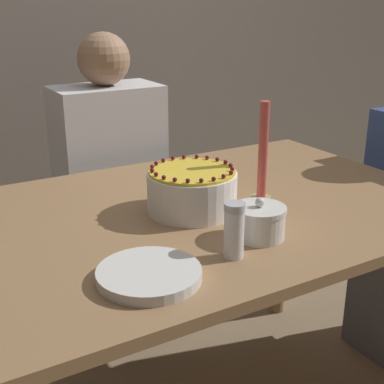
# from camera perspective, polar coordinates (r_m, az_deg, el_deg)

# --- Properties ---
(wall_behind) EXTENTS (8.00, 0.05, 2.60)m
(wall_behind) POSITION_cam_1_polar(r_m,az_deg,el_deg) (2.72, -14.75, 18.53)
(wall_behind) COLOR slate
(wall_behind) RESTS_ON ground_plane
(dining_table) EXTENTS (1.38, 0.96, 0.78)m
(dining_table) POSITION_cam_1_polar(r_m,az_deg,el_deg) (1.59, 1.89, -5.42)
(dining_table) COLOR #936D47
(dining_table) RESTS_ON ground_plane
(cake) EXTENTS (0.25, 0.25, 0.13)m
(cake) POSITION_cam_1_polar(r_m,az_deg,el_deg) (1.48, 0.00, 0.15)
(cake) COLOR white
(cake) RESTS_ON dining_table
(sugar_bowl) EXTENTS (0.13, 0.13, 0.10)m
(sugar_bowl) POSITION_cam_1_polar(r_m,az_deg,el_deg) (1.33, 7.17, -3.16)
(sugar_bowl) COLOR silver
(sugar_bowl) RESTS_ON dining_table
(sugar_shaker) EXTENTS (0.05, 0.05, 0.13)m
(sugar_shaker) POSITION_cam_1_polar(r_m,az_deg,el_deg) (1.22, 4.52, -4.07)
(sugar_shaker) COLOR white
(sugar_shaker) RESTS_ON dining_table
(plate_stack) EXTENTS (0.22, 0.22, 0.02)m
(plate_stack) POSITION_cam_1_polar(r_m,az_deg,el_deg) (1.14, -4.60, -8.76)
(plate_stack) COLOR silver
(plate_stack) RESTS_ON dining_table
(candle) EXTENTS (0.06, 0.06, 0.30)m
(candle) POSITION_cam_1_polar(r_m,az_deg,el_deg) (1.53, 7.54, 3.17)
(candle) COLOR tan
(candle) RESTS_ON dining_table
(person_man_blue_shirt) EXTENTS (0.40, 0.34, 1.23)m
(person_man_blue_shirt) POSITION_cam_1_polar(r_m,az_deg,el_deg) (2.18, -8.53, -1.96)
(person_man_blue_shirt) COLOR #595960
(person_man_blue_shirt) RESTS_ON ground_plane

